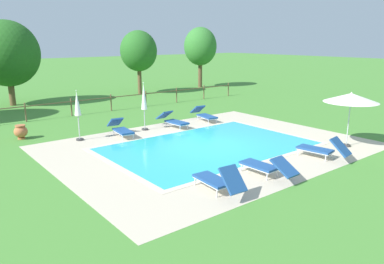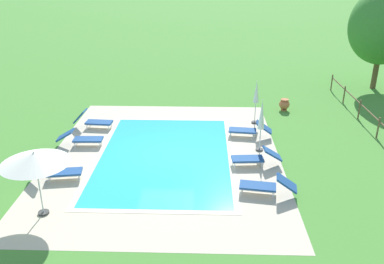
{
  "view_description": "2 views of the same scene",
  "coord_description": "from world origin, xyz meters",
  "px_view_note": "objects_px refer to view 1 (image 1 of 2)",
  "views": [
    {
      "loc": [
        -9.97,
        -11.34,
        4.41
      ],
      "look_at": [
        -0.54,
        0.5,
        0.6
      ],
      "focal_mm": 34.59,
      "sensor_mm": 36.0,
      "label": 1
    },
    {
      "loc": [
        15.88,
        1.66,
        7.85
      ],
      "look_at": [
        -0.12,
        1.17,
        1.07
      ],
      "focal_mm": 38.28,
      "sensor_mm": 36.0,
      "label": 2
    }
  ],
  "objects_px": {
    "sun_lounger_north_near_steps": "(173,120)",
    "patio_umbrella_open_foreground": "(351,98)",
    "sun_lounger_south_near_corner": "(204,114)",
    "tree_centre": "(7,54)",
    "patio_umbrella_closed_row_mid_west": "(77,107)",
    "tree_west_mid": "(139,51)",
    "sun_lounger_south_mid": "(266,166)",
    "sun_lounger_north_end": "(218,180)",
    "tree_far_west": "(200,47)",
    "sun_lounger_north_mid": "(322,149)",
    "patio_umbrella_closed_row_west": "(144,99)",
    "terracotta_urn_near_fence": "(21,132)",
    "sun_lounger_north_far": "(121,129)"
  },
  "relations": [
    {
      "from": "sun_lounger_north_near_steps",
      "to": "patio_umbrella_open_foreground",
      "type": "relative_size",
      "value": 0.9
    },
    {
      "from": "sun_lounger_south_near_corner",
      "to": "patio_umbrella_open_foreground",
      "type": "xyz_separation_m",
      "value": [
        1.46,
        -7.58,
        1.7
      ]
    },
    {
      "from": "patio_umbrella_open_foreground",
      "to": "tree_centre",
      "type": "relative_size",
      "value": 0.41
    },
    {
      "from": "patio_umbrella_closed_row_mid_west",
      "to": "tree_west_mid",
      "type": "distance_m",
      "value": 14.73
    },
    {
      "from": "patio_umbrella_closed_row_mid_west",
      "to": "sun_lounger_south_mid",
      "type": "bearing_deg",
      "value": -69.59
    },
    {
      "from": "sun_lounger_north_end",
      "to": "tree_far_west",
      "type": "height_order",
      "value": "tree_far_west"
    },
    {
      "from": "sun_lounger_north_near_steps",
      "to": "tree_west_mid",
      "type": "bearing_deg",
      "value": 66.99
    },
    {
      "from": "sun_lounger_north_mid",
      "to": "patio_umbrella_closed_row_west",
      "type": "bearing_deg",
      "value": 109.55
    },
    {
      "from": "sun_lounger_north_mid",
      "to": "sun_lounger_south_mid",
      "type": "xyz_separation_m",
      "value": [
        -3.13,
        0.06,
        -0.02
      ]
    },
    {
      "from": "sun_lounger_north_near_steps",
      "to": "terracotta_urn_near_fence",
      "type": "xyz_separation_m",
      "value": [
        -6.76,
        2.4,
        -0.01
      ]
    },
    {
      "from": "sun_lounger_north_end",
      "to": "sun_lounger_south_near_corner",
      "type": "xyz_separation_m",
      "value": [
        6.09,
        7.78,
        -0.02
      ]
    },
    {
      "from": "sun_lounger_south_mid",
      "to": "patio_umbrella_open_foreground",
      "type": "xyz_separation_m",
      "value": [
        5.42,
        0.22,
        1.7
      ]
    },
    {
      "from": "sun_lounger_north_near_steps",
      "to": "sun_lounger_north_end",
      "type": "xyz_separation_m",
      "value": [
        -3.85,
        -7.62,
        0.02
      ]
    },
    {
      "from": "sun_lounger_north_mid",
      "to": "tree_far_west",
      "type": "xyz_separation_m",
      "value": [
        10.18,
        19.45,
        3.36
      ]
    },
    {
      "from": "tree_far_west",
      "to": "tree_west_mid",
      "type": "distance_m",
      "value": 6.72
    },
    {
      "from": "terracotta_urn_near_fence",
      "to": "tree_centre",
      "type": "bearing_deg",
      "value": 78.6
    },
    {
      "from": "sun_lounger_north_near_steps",
      "to": "sun_lounger_south_near_corner",
      "type": "relative_size",
      "value": 0.99
    },
    {
      "from": "sun_lounger_south_near_corner",
      "to": "patio_umbrella_closed_row_mid_west",
      "type": "distance_m",
      "value": 7.11
    },
    {
      "from": "sun_lounger_north_far",
      "to": "patio_umbrella_open_foreground",
      "type": "relative_size",
      "value": 0.9
    },
    {
      "from": "sun_lounger_south_near_corner",
      "to": "tree_centre",
      "type": "distance_m",
      "value": 14.23
    },
    {
      "from": "sun_lounger_north_mid",
      "to": "tree_west_mid",
      "type": "relative_size",
      "value": 0.39
    },
    {
      "from": "sun_lounger_north_near_steps",
      "to": "tree_west_mid",
      "type": "height_order",
      "value": "tree_west_mid"
    },
    {
      "from": "patio_umbrella_closed_row_mid_west",
      "to": "terracotta_urn_near_fence",
      "type": "xyz_separation_m",
      "value": [
        -1.99,
        1.87,
        -1.18
      ]
    },
    {
      "from": "sun_lounger_north_end",
      "to": "tree_west_mid",
      "type": "distance_m",
      "value": 21.25
    },
    {
      "from": "sun_lounger_north_mid",
      "to": "patio_umbrella_open_foreground",
      "type": "xyz_separation_m",
      "value": [
        2.29,
        0.29,
        1.68
      ]
    },
    {
      "from": "sun_lounger_north_near_steps",
      "to": "tree_west_mid",
      "type": "distance_m",
      "value": 12.88
    },
    {
      "from": "sun_lounger_north_mid",
      "to": "patio_umbrella_closed_row_west",
      "type": "distance_m",
      "value": 8.66
    },
    {
      "from": "sun_lounger_north_near_steps",
      "to": "sun_lounger_north_end",
      "type": "relative_size",
      "value": 1.07
    },
    {
      "from": "sun_lounger_south_near_corner",
      "to": "terracotta_urn_near_fence",
      "type": "xyz_separation_m",
      "value": [
        -9.0,
        2.24,
        -0.01
      ]
    },
    {
      "from": "sun_lounger_north_end",
      "to": "patio_umbrella_open_foreground",
      "type": "bearing_deg",
      "value": 1.55
    },
    {
      "from": "sun_lounger_north_mid",
      "to": "patio_umbrella_closed_row_mid_west",
      "type": "bearing_deg",
      "value": 126.86
    },
    {
      "from": "sun_lounger_north_end",
      "to": "patio_umbrella_closed_row_west",
      "type": "bearing_deg",
      "value": 73.4
    },
    {
      "from": "sun_lounger_north_mid",
      "to": "sun_lounger_north_far",
      "type": "height_order",
      "value": "sun_lounger_north_mid"
    },
    {
      "from": "sun_lounger_north_far",
      "to": "sun_lounger_south_near_corner",
      "type": "height_order",
      "value": "sun_lounger_north_far"
    },
    {
      "from": "sun_lounger_south_mid",
      "to": "patio_umbrella_closed_row_mid_west",
      "type": "height_order",
      "value": "patio_umbrella_closed_row_mid_west"
    },
    {
      "from": "patio_umbrella_closed_row_west",
      "to": "tree_centre",
      "type": "distance_m",
      "value": 12.37
    },
    {
      "from": "sun_lounger_north_far",
      "to": "sun_lounger_south_near_corner",
      "type": "distance_m",
      "value": 5.21
    },
    {
      "from": "sun_lounger_north_far",
      "to": "patio_umbrella_closed_row_west",
      "type": "distance_m",
      "value": 1.95
    },
    {
      "from": "sun_lounger_south_mid",
      "to": "tree_west_mid",
      "type": "height_order",
      "value": "tree_west_mid"
    },
    {
      "from": "sun_lounger_north_far",
      "to": "patio_umbrella_closed_row_west",
      "type": "relative_size",
      "value": 0.87
    },
    {
      "from": "tree_far_west",
      "to": "tree_centre",
      "type": "height_order",
      "value": "tree_centre"
    },
    {
      "from": "patio_umbrella_open_foreground",
      "to": "patio_umbrella_closed_row_mid_west",
      "type": "height_order",
      "value": "patio_umbrella_open_foreground"
    },
    {
      "from": "sun_lounger_north_mid",
      "to": "sun_lounger_north_far",
      "type": "relative_size",
      "value": 0.97
    },
    {
      "from": "tree_west_mid",
      "to": "terracotta_urn_near_fence",
      "type": "bearing_deg",
      "value": -141.99
    },
    {
      "from": "sun_lounger_north_near_steps",
      "to": "tree_west_mid",
      "type": "xyz_separation_m",
      "value": [
        4.88,
        11.5,
        3.11
      ]
    },
    {
      "from": "patio_umbrella_closed_row_mid_west",
      "to": "patio_umbrella_closed_row_west",
      "type": "bearing_deg",
      "value": -2.64
    },
    {
      "from": "sun_lounger_south_near_corner",
      "to": "tree_west_mid",
      "type": "height_order",
      "value": "tree_west_mid"
    },
    {
      "from": "sun_lounger_south_near_corner",
      "to": "sun_lounger_south_mid",
      "type": "bearing_deg",
      "value": -116.92
    },
    {
      "from": "sun_lounger_north_near_steps",
      "to": "patio_umbrella_closed_row_mid_west",
      "type": "relative_size",
      "value": 0.91
    },
    {
      "from": "sun_lounger_north_far",
      "to": "sun_lounger_south_mid",
      "type": "distance_m",
      "value": 7.78
    }
  ]
}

